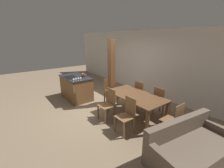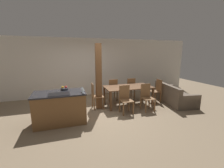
% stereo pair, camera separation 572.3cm
% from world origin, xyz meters
% --- Properties ---
extents(ground_plane, '(16.00, 16.00, 0.00)m').
position_xyz_m(ground_plane, '(0.00, 0.00, 0.00)').
color(ground_plane, '#847056').
extents(wall_back, '(11.20, 0.08, 2.70)m').
position_xyz_m(wall_back, '(0.00, 2.49, 1.35)').
color(wall_back, silver).
rests_on(wall_back, ground_plane).
extents(kitchen_island, '(1.45, 0.85, 0.92)m').
position_xyz_m(kitchen_island, '(-1.16, -0.30, 0.46)').
color(kitchen_island, brown).
rests_on(kitchen_island, ground_plane).
extents(fruit_bowl, '(0.22, 0.22, 0.12)m').
position_xyz_m(fruit_bowl, '(-1.01, -0.01, 0.96)').
color(fruit_bowl, '#383D47').
rests_on(fruit_bowl, kitchen_island).
extents(wine_glass_near, '(0.07, 0.07, 0.14)m').
position_xyz_m(wine_glass_near, '(-0.51, -0.65, 1.02)').
color(wine_glass_near, silver).
rests_on(wine_glass_near, kitchen_island).
extents(wine_glass_middle, '(0.07, 0.07, 0.14)m').
position_xyz_m(wine_glass_middle, '(-0.51, -0.56, 1.02)').
color(wine_glass_middle, silver).
rests_on(wine_glass_middle, kitchen_island).
extents(wine_glass_far, '(0.07, 0.07, 0.14)m').
position_xyz_m(wine_glass_far, '(-0.51, -0.47, 1.02)').
color(wine_glass_far, silver).
rests_on(wine_glass_far, kitchen_island).
extents(wine_glass_end, '(0.07, 0.07, 0.14)m').
position_xyz_m(wine_glass_end, '(-0.51, -0.38, 1.02)').
color(wine_glass_end, silver).
rests_on(wine_glass_end, kitchen_island).
extents(dining_table, '(1.84, 0.97, 0.74)m').
position_xyz_m(dining_table, '(1.37, 0.50, 0.65)').
color(dining_table, brown).
rests_on(dining_table, ground_plane).
extents(dining_chair_near_left, '(0.40, 0.40, 0.94)m').
position_xyz_m(dining_chair_near_left, '(0.95, -0.21, 0.49)').
color(dining_chair_near_left, brown).
rests_on(dining_chair_near_left, ground_plane).
extents(dining_chair_near_right, '(0.40, 0.40, 0.94)m').
position_xyz_m(dining_chair_near_right, '(1.78, -0.21, 0.49)').
color(dining_chair_near_right, brown).
rests_on(dining_chair_near_right, ground_plane).
extents(dining_chair_far_left, '(0.40, 0.40, 0.94)m').
position_xyz_m(dining_chair_far_left, '(0.95, 1.21, 0.49)').
color(dining_chair_far_left, brown).
rests_on(dining_chair_far_left, ground_plane).
extents(dining_chair_far_right, '(0.40, 0.40, 0.94)m').
position_xyz_m(dining_chair_far_right, '(1.78, 1.21, 0.49)').
color(dining_chair_far_right, brown).
rests_on(dining_chair_far_right, ground_plane).
extents(dining_chair_head_end, '(0.40, 0.40, 0.94)m').
position_xyz_m(dining_chair_head_end, '(0.07, 0.50, 0.49)').
color(dining_chair_head_end, brown).
rests_on(dining_chair_head_end, ground_plane).
extents(dining_chair_foot_end, '(0.40, 0.40, 0.94)m').
position_xyz_m(dining_chair_foot_end, '(2.66, 0.50, 0.49)').
color(dining_chair_foot_end, brown).
rests_on(dining_chair_foot_end, ground_plane).
extents(couch, '(1.15, 1.98, 0.78)m').
position_xyz_m(couch, '(3.29, 0.17, 0.26)').
color(couch, brown).
rests_on(couch, ground_plane).
extents(timber_post, '(0.20, 0.20, 2.35)m').
position_xyz_m(timber_post, '(0.19, 0.49, 1.18)').
color(timber_post, brown).
rests_on(timber_post, ground_plane).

